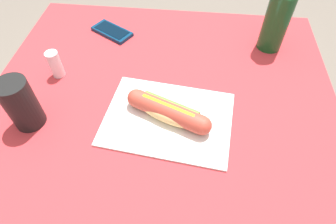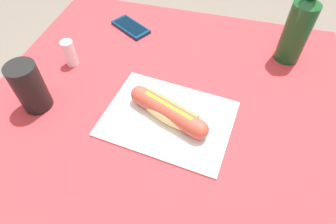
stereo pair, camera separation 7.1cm
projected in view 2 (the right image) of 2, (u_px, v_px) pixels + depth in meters
name	position (u px, v px, depth m)	size (l,w,h in m)	color
ground_plane	(164.00, 204.00, 1.33)	(6.00, 6.00, 0.00)	#6B6056
dining_table	(163.00, 133.00, 0.87)	(0.98, 0.95, 0.73)	brown
paper_wrapper	(168.00, 119.00, 0.73)	(0.33, 0.24, 0.01)	silver
hot_dog	(168.00, 111.00, 0.71)	(0.22, 0.12, 0.05)	#E5BC75
cell_phone	(131.00, 27.00, 0.98)	(0.15, 0.13, 0.01)	#0A2D4C
soda_bottle	(298.00, 28.00, 0.81)	(0.08, 0.08, 0.25)	#14471E
drinking_cup	(30.00, 87.00, 0.71)	(0.08, 0.08, 0.14)	black
salt_shaker	(70.00, 53.00, 0.84)	(0.04, 0.04, 0.08)	silver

